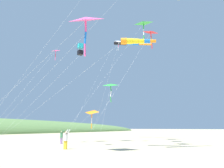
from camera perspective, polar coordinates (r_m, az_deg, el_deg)
The scene contains 13 objects.
ground_plane at distance 22.38m, azimuth -23.12°, elevation -16.18°, with size 600.00×600.00×0.00m, color #C6B58C.
person_adult_flyer at distance 19.50m, azimuth -12.90°, elevation -14.74°, with size 0.57×0.46×1.75m.
person_child_grey_jacket at distance 26.02m, azimuth -14.06°, elevation -14.09°, with size 0.53×0.42×1.66m.
kite_delta_teal_far_right at distance 17.15m, azimuth -7.52°, elevation 17.48°, with size 15.04×4.27×10.95m.
kite_delta_white_trailing at distance 27.83m, azimuth 10.89°, elevation 14.08°, with size 3.42×11.32×14.49m.
kite_delta_long_streamer_left at distance 33.15m, azimuth 8.85°, elevation 16.57°, with size 5.98×13.11×18.21m.
kite_delta_blue_topmost at distance 28.97m, azimuth -5.71°, elevation -7.96°, with size 2.60×8.24×4.48m.
kite_windsock_green_low_center at distance 39.22m, azimuth 4.22°, elevation 11.33°, with size 8.10×12.69×18.43m.
kite_delta_striped_overhead at distance 29.23m, azimuth -0.39°, elevation -0.37°, with size 4.93×8.81×8.34m.
kite_windsock_checkered_midright at distance 21.10m, azimuth 6.05°, elevation 11.91°, with size 16.78×6.90×10.90m.
kite_delta_long_streamer_right at distance 28.41m, azimuth 1.92°, elevation 11.74°, with size 3.35×2.91×13.81m.
kite_box_rainbow_low_near at distance 22.41m, azimuth -8.95°, elevation 9.60°, with size 6.65×5.63×10.84m.
kite_delta_yellow_midlevel at distance 27.28m, azimuth -15.69°, elevation 8.91°, with size 1.84×7.93×11.81m.
Camera 1 is at (18.55, -12.39, 1.90)m, focal length 32.40 mm.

